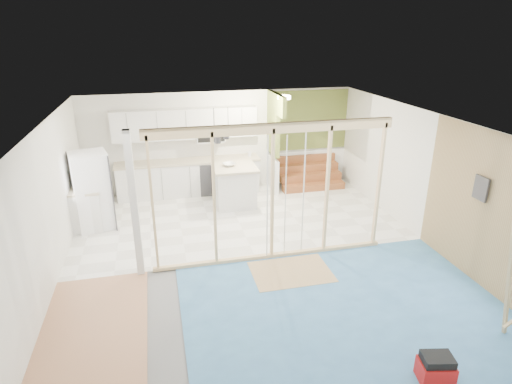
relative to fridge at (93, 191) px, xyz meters
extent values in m
cube|color=slate|center=(3.05, -2.17, -0.85)|extent=(7.00, 8.00, 0.01)
cube|color=white|center=(3.05, -2.17, 1.75)|extent=(7.00, 8.00, 0.01)
cube|color=white|center=(3.05, 1.83, 0.45)|extent=(7.00, 0.01, 2.60)
cube|color=white|center=(3.05, -6.17, 0.45)|extent=(7.00, 0.01, 2.60)
cube|color=white|center=(-0.45, -2.17, 0.45)|extent=(0.01, 8.00, 2.60)
cube|color=white|center=(6.55, -2.17, 0.45)|extent=(0.01, 8.00, 2.60)
cube|color=white|center=(3.05, -0.17, -0.84)|extent=(7.00, 4.00, 0.02)
cube|color=#4F8FC0|center=(4.05, -4.17, -0.84)|extent=(5.00, 4.00, 0.02)
cube|color=tan|center=(0.30, -4.17, -0.84)|extent=(1.50, 4.00, 0.02)
cube|color=tan|center=(3.55, -2.77, -0.83)|extent=(1.40, 1.00, 0.01)
cube|color=#DAB285|center=(3.35, -2.17, 1.65)|extent=(4.40, 0.09, 0.18)
cube|color=#DAB285|center=(3.35, -2.17, -0.80)|extent=(4.40, 0.09, 0.06)
cube|color=silver|center=(0.95, -2.17, 0.45)|extent=(0.12, 0.14, 2.60)
cube|color=#DAB285|center=(1.25, -2.17, 0.45)|extent=(0.04, 0.09, 2.40)
cube|color=#DAB285|center=(2.30, -2.17, 0.45)|extent=(0.04, 0.09, 2.40)
cube|color=#DAB285|center=(3.35, -2.17, 0.45)|extent=(0.05, 0.09, 2.40)
cube|color=#DAB285|center=(4.40, -2.17, 0.45)|extent=(0.04, 0.09, 2.40)
cube|color=#DAB285|center=(5.45, -2.17, 0.45)|extent=(0.04, 0.09, 2.40)
cylinder|color=silver|center=(3.25, -2.20, 0.37)|extent=(0.02, 0.02, 2.35)
cylinder|color=silver|center=(3.95, -2.15, 0.37)|extent=(0.02, 0.02, 2.35)
cylinder|color=silver|center=(3.60, -2.17, 0.37)|extent=(0.02, 0.02, 2.35)
cube|color=white|center=(2.15, 1.53, -0.41)|extent=(3.60, 0.60, 0.88)
cube|color=#BDB393|center=(2.15, 1.53, 0.06)|extent=(3.66, 0.64, 0.05)
cube|color=white|center=(-0.15, 0.43, -0.41)|extent=(0.60, 1.60, 0.88)
cube|color=#BDB393|center=(-0.15, 0.43, 0.06)|extent=(0.64, 1.64, 0.05)
cube|color=white|center=(2.15, 1.65, 1.00)|extent=(3.60, 0.34, 0.75)
cube|color=white|center=(2.75, 1.61, 0.70)|extent=(0.72, 0.38, 0.36)
cube|color=black|center=(2.75, 1.42, 0.70)|extent=(0.68, 0.02, 0.30)
cube|color=olive|center=(4.35, 1.38, 0.95)|extent=(0.10, 0.90, 1.60)
cube|color=white|center=(4.35, 1.38, -0.40)|extent=(0.10, 0.90, 0.90)
cube|color=olive|center=(4.35, 0.68, 1.50)|extent=(0.10, 0.50, 0.50)
cube|color=olive|center=(5.45, 1.80, 0.90)|extent=(2.20, 0.04, 1.60)
cube|color=white|center=(5.45, 1.80, -0.40)|extent=(2.20, 0.04, 0.90)
cube|color=#93582A|center=(5.40, 1.03, -0.75)|extent=(1.70, 0.26, 0.20)
cube|color=#93582A|center=(5.40, 1.29, -0.55)|extent=(1.70, 0.26, 0.20)
cube|color=#93582A|center=(5.40, 1.55, -0.35)|extent=(1.70, 0.26, 0.20)
cube|color=#93582A|center=(5.40, 1.81, -0.15)|extent=(1.70, 0.26, 0.20)
torus|color=black|center=(2.75, -0.27, 1.20)|extent=(0.52, 0.52, 0.02)
cylinder|color=black|center=(2.60, -0.27, 1.45)|extent=(0.01, 0.01, 0.50)
cylinder|color=black|center=(2.90, -0.27, 1.45)|extent=(0.01, 0.01, 0.50)
cylinder|color=#3D3D42|center=(2.65, -0.37, 1.05)|extent=(0.14, 0.14, 0.14)
cylinder|color=#3D3D42|center=(2.87, -0.17, 1.07)|extent=(0.12, 0.12, 0.12)
cube|color=#A18D57|center=(6.53, -4.17, 0.45)|extent=(0.02, 4.00, 2.60)
cube|color=#3D3D42|center=(6.48, -3.57, 0.80)|extent=(0.04, 0.30, 0.40)
cylinder|color=#FFEABF|center=(4.45, 0.83, 1.69)|extent=(0.32, 0.32, 0.08)
cube|color=white|center=(-0.01, 0.00, 0.00)|extent=(0.88, 0.86, 1.69)
cube|color=#3D3D42|center=(0.35, 0.00, 0.00)|extent=(0.18, 0.66, 1.66)
cube|color=silver|center=(3.16, 0.53, -0.38)|extent=(0.93, 0.93, 0.93)
cube|color=#BDB393|center=(3.16, 0.53, 0.13)|extent=(1.04, 1.04, 0.05)
imported|color=silver|center=(3.05, 0.58, 0.20)|extent=(0.36, 0.36, 0.07)
imported|color=#ADB5C1|center=(0.73, 1.56, 0.22)|extent=(0.12, 0.12, 0.28)
imported|color=silver|center=(3.75, 1.52, 0.17)|extent=(0.09, 0.09, 0.18)
cube|color=#9F0F0E|center=(4.50, -5.57, -0.70)|extent=(0.46, 0.38, 0.28)
cube|color=black|center=(4.50, -5.57, -0.51)|extent=(0.41, 0.33, 0.10)
cube|color=tan|center=(5.82, -5.07, 0.12)|extent=(0.45, 0.15, 1.90)
camera|label=1|loc=(1.41, -9.04, 3.24)|focal=30.00mm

